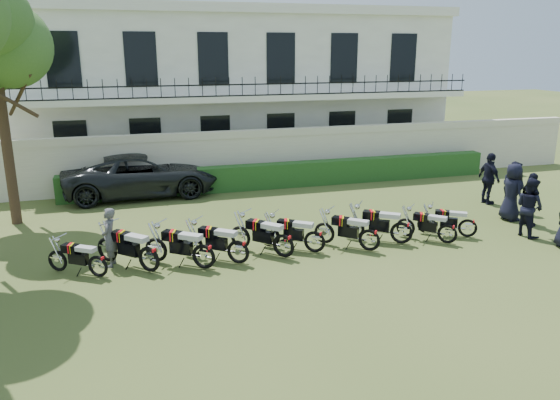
{
  "coord_description": "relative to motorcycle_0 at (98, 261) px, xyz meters",
  "views": [
    {
      "loc": [
        -5.47,
        -13.8,
        5.57
      ],
      "look_at": [
        -0.98,
        1.61,
        1.07
      ],
      "focal_mm": 35.0,
      "sensor_mm": 36.0,
      "label": 1
    }
  ],
  "objects": [
    {
      "name": "ground",
      "position": [
        6.29,
        0.38,
        -0.44
      ],
      "size": [
        100.0,
        100.0,
        0.0
      ],
      "primitive_type": "plane",
      "color": "#3B4D1F",
      "rests_on": "ground"
    },
    {
      "name": "perimeter_wall",
      "position": [
        6.29,
        8.38,
        0.73
      ],
      "size": [
        30.0,
        0.35,
        2.3
      ],
      "color": "beige",
      "rests_on": "ground"
    },
    {
      "name": "hedge",
      "position": [
        7.29,
        7.58,
        0.06
      ],
      "size": [
        18.0,
        0.6,
        1.0
      ],
      "primitive_type": "cube",
      "color": "#224016",
      "rests_on": "ground"
    },
    {
      "name": "building",
      "position": [
        6.29,
        14.34,
        3.27
      ],
      "size": [
        20.4,
        9.6,
        7.4
      ],
      "color": "white",
      "rests_on": "ground"
    },
    {
      "name": "motorcycle_0",
      "position": [
        0.0,
        0.0,
        0.0
      ],
      "size": [
        1.52,
        1.05,
        0.96
      ],
      "rotation": [
        0.0,
        0.0,
        0.98
      ],
      "color": "black",
      "rests_on": "ground"
    },
    {
      "name": "motorcycle_1",
      "position": [
        1.25,
        -0.04,
        0.09
      ],
      "size": [
        1.58,
        1.57,
        1.16
      ],
      "rotation": [
        0.0,
        0.0,
        0.79
      ],
      "color": "black",
      "rests_on": "ground"
    },
    {
      "name": "motorcycle_2",
      "position": [
        2.62,
        -0.22,
        0.08
      ],
      "size": [
        1.74,
        1.33,
        1.14
      ],
      "rotation": [
        0.0,
        0.0,
        0.93
      ],
      "color": "black",
      "rests_on": "ground"
    },
    {
      "name": "motorcycle_3",
      "position": [
        3.55,
        -0.12,
        0.07
      ],
      "size": [
        1.66,
        1.32,
        1.1
      ],
      "rotation": [
        0.0,
        0.0,
        0.91
      ],
      "color": "black",
      "rests_on": "ground"
    },
    {
      "name": "motorcycle_4",
      "position": [
        4.83,
        -0.04,
        0.08
      ],
      "size": [
        1.51,
        1.57,
        1.13
      ],
      "rotation": [
        0.0,
        0.0,
        0.76
      ],
      "color": "black",
      "rests_on": "ground"
    },
    {
      "name": "motorcycle_5",
      "position": [
        5.77,
        0.09,
        0.05
      ],
      "size": [
        1.65,
        1.21,
        1.06
      ],
      "rotation": [
        0.0,
        0.0,
        0.95
      ],
      "color": "black",
      "rests_on": "ground"
    },
    {
      "name": "motorcycle_6",
      "position": [
        7.29,
        -0.24,
        0.06
      ],
      "size": [
        1.53,
        1.43,
        1.09
      ],
      "rotation": [
        0.0,
        0.0,
        0.82
      ],
      "color": "black",
      "rests_on": "ground"
    },
    {
      "name": "motorcycle_7",
      "position": [
        8.44,
        0.04,
        0.07
      ],
      "size": [
        1.74,
        1.27,
        1.12
      ],
      "rotation": [
        0.0,
        0.0,
        0.96
      ],
      "color": "black",
      "rests_on": "ground"
    },
    {
      "name": "motorcycle_8",
      "position": [
        9.75,
        -0.31,
        0.01
      ],
      "size": [
        1.36,
        1.34,
        0.99
      ],
      "rotation": [
        0.0,
        0.0,
        0.79
      ],
      "color": "black",
      "rests_on": "ground"
    },
    {
      "name": "motorcycle_9",
      "position": [
        10.65,
        0.0,
        0.0
      ],
      "size": [
        1.53,
        1.03,
        0.96
      ],
      "rotation": [
        0.0,
        0.0,
        1.0
      ],
      "color": "black",
      "rests_on": "ground"
    },
    {
      "name": "suv",
      "position": [
        1.42,
        7.84,
        0.37
      ],
      "size": [
        5.96,
        2.95,
        1.63
      ],
      "primitive_type": "imported",
      "rotation": [
        0.0,
        0.0,
        1.61
      ],
      "color": "black",
      "rests_on": "ground"
    },
    {
      "name": "inspector",
      "position": [
        0.31,
        0.72,
        0.35
      ],
      "size": [
        0.5,
        0.65,
        1.58
      ],
      "primitive_type": "imported",
      "rotation": [
        0.0,
        0.0,
        -1.81
      ],
      "color": "#545459",
      "rests_on": "ground"
    },
    {
      "name": "officer_1",
      "position": [
        12.51,
        -0.33,
        0.47
      ],
      "size": [
        0.8,
        0.96,
        1.82
      ],
      "primitive_type": "imported",
      "rotation": [
        0.0,
        0.0,
        1.7
      ],
      "color": "black",
      "rests_on": "ground"
    },
    {
      "name": "officer_2",
      "position": [
        13.26,
        0.49,
        0.43
      ],
      "size": [
        0.58,
        1.08,
        1.74
      ],
      "primitive_type": "imported",
      "rotation": [
        0.0,
        0.0,
        1.41
      ],
      "color": "black",
      "rests_on": "ground"
    },
    {
      "name": "officer_3",
      "position": [
        13.09,
        1.17,
        0.52
      ],
      "size": [
        0.64,
        0.96,
        1.92
      ],
      "primitive_type": "imported",
      "rotation": [
        0.0,
        0.0,
        1.54
      ],
      "color": "black",
      "rests_on": "ground"
    },
    {
      "name": "officer_4",
      "position": [
        13.81,
        2.01,
        0.45
      ],
      "size": [
        0.83,
        0.98,
        1.79
      ],
      "primitive_type": "imported",
      "rotation": [
        0.0,
        0.0,
        1.76
      ],
      "color": "black",
      "rests_on": "ground"
    },
    {
      "name": "officer_5",
      "position": [
        13.6,
        3.06,
        0.51
      ],
      "size": [
        0.47,
        1.11,
        1.9
      ],
      "primitive_type": "imported",
      "rotation": [
        0.0,
        0.0,
        1.57
      ],
      "color": "black",
      "rests_on": "ground"
    }
  ]
}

